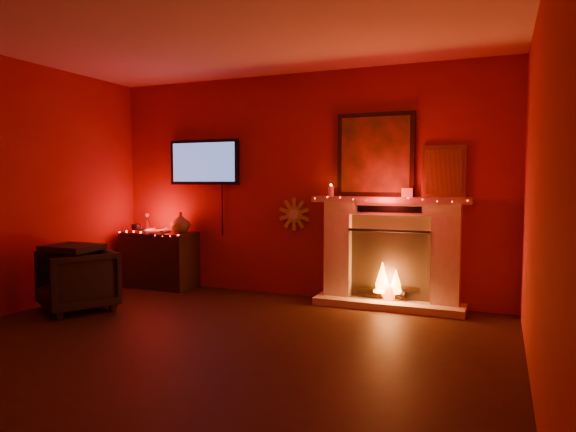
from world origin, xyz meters
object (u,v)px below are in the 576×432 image
fireplace (390,242)px  armchair (77,280)px  tv (204,162)px  sunburst_clock (294,214)px  console_table (160,257)px

fireplace → armchair: (-3.09, -1.51, -0.39)m
fireplace → armchair: bearing=-154.0°
fireplace → tv: bearing=178.5°
sunburst_clock → armchair: sunburst_clock is taller
fireplace → armchair: fireplace is taller
tv → console_table: tv is taller
fireplace → sunburst_clock: fireplace is taller
tv → fireplace: bearing=-1.5°
sunburst_clock → armchair: size_ratio=0.55×
tv → console_table: 1.39m
sunburst_clock → fireplace: bearing=-4.4°
fireplace → tv: fireplace is taller
fireplace → armchair: 3.46m
sunburst_clock → armchair: bearing=-139.9°
fireplace → console_table: fireplace is taller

